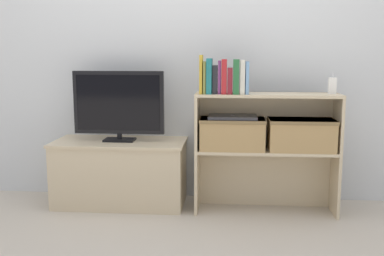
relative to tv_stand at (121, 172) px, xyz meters
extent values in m
plane|color=#BCB2A3|center=(0.54, -0.22, -0.24)|extent=(16.00, 16.00, 0.00)
cube|color=silver|center=(0.54, 0.25, 0.96)|extent=(10.00, 0.05, 2.40)
cube|color=#CCB793|center=(0.00, 0.00, -0.01)|extent=(0.94, 0.43, 0.46)
cube|color=#CCB793|center=(0.00, 0.00, 0.23)|extent=(0.96, 0.45, 0.02)
cube|color=black|center=(0.00, 0.00, 0.24)|extent=(0.22, 0.14, 0.02)
cylinder|color=black|center=(0.00, 0.00, 0.27)|extent=(0.04, 0.04, 0.04)
cube|color=black|center=(0.00, 0.00, 0.52)|extent=(0.66, 0.04, 0.45)
cube|color=black|center=(0.00, -0.02, 0.52)|extent=(0.60, 0.00, 0.40)
cube|color=#CCB793|center=(0.57, -0.08, -0.01)|extent=(0.02, 0.28, 0.45)
cube|color=#CCB793|center=(1.53, -0.08, -0.01)|extent=(0.02, 0.28, 0.45)
cube|color=#CCB793|center=(1.05, 0.05, -0.01)|extent=(0.94, 0.02, 0.45)
cube|color=#CCB793|center=(1.05, -0.08, 0.20)|extent=(0.94, 0.28, 0.02)
cube|color=#CCB793|center=(0.57, -0.08, 0.40)|extent=(0.02, 0.28, 0.39)
cube|color=#CCB793|center=(1.53, -0.08, 0.40)|extent=(0.02, 0.28, 0.39)
cube|color=#CCB793|center=(1.05, 0.05, 0.40)|extent=(0.94, 0.02, 0.39)
cube|color=#CCB793|center=(1.05, -0.08, 0.59)|extent=(0.94, 0.28, 0.02)
cube|color=gold|center=(0.60, -0.11, 0.73)|extent=(0.02, 0.14, 0.26)
cube|color=olive|center=(0.63, -0.11, 0.71)|extent=(0.02, 0.15, 0.22)
cube|color=#1E7075|center=(0.66, -0.11, 0.72)|extent=(0.04, 0.16, 0.24)
cube|color=#232328|center=(0.70, -0.11, 0.69)|extent=(0.03, 0.13, 0.19)
cube|color=#6B2D66|center=(0.73, -0.11, 0.71)|extent=(0.02, 0.13, 0.22)
cube|color=#B22328|center=(0.76, -0.11, 0.71)|extent=(0.03, 0.14, 0.23)
cube|color=maroon|center=(0.80, -0.11, 0.68)|extent=(0.03, 0.14, 0.17)
cube|color=#286638|center=(0.84, -0.11, 0.71)|extent=(0.04, 0.15, 0.23)
cube|color=silver|center=(0.88, -0.11, 0.71)|extent=(0.03, 0.13, 0.23)
cube|color=#709ECC|center=(0.91, -0.11, 0.71)|extent=(0.02, 0.13, 0.22)
cube|color=white|center=(1.48, -0.08, 0.65)|extent=(0.05, 0.03, 0.11)
cylinder|color=silver|center=(1.48, -0.08, 0.72)|extent=(0.01, 0.01, 0.03)
cube|color=tan|center=(0.82, -0.09, 0.32)|extent=(0.44, 0.24, 0.21)
cube|color=olive|center=(0.82, -0.09, 0.41)|extent=(0.45, 0.25, 0.02)
cube|color=tan|center=(1.29, -0.09, 0.32)|extent=(0.44, 0.24, 0.21)
cube|color=olive|center=(1.29, -0.09, 0.41)|extent=(0.45, 0.25, 0.02)
cube|color=#2D2D33|center=(0.82, -0.09, 0.44)|extent=(0.33, 0.22, 0.02)
cylinder|color=#99999E|center=(0.82, -0.09, 0.45)|extent=(0.02, 0.02, 0.00)
camera|label=1|loc=(0.80, -3.16, 0.86)|focal=42.00mm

